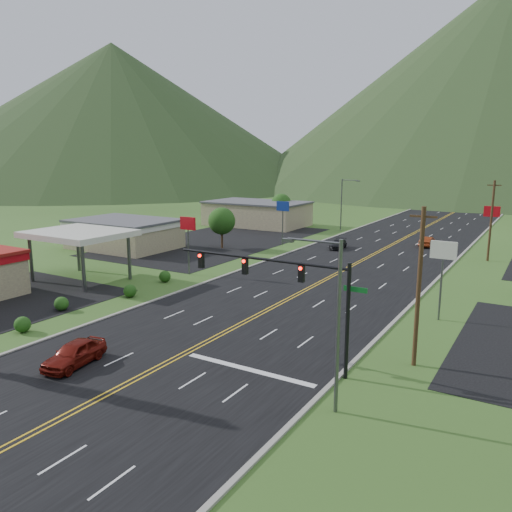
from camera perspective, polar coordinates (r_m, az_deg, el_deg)
The scene contains 21 objects.
ground at distance 26.94m, azimuth -25.30°, elevation -18.49°, with size 500.00×500.00×0.00m, color #2D4C1B.
road at distance 26.94m, azimuth -25.30°, elevation -18.49°, with size 20.00×460.00×0.04m, color black.
traffic_signal at distance 30.61m, azimuth 3.48°, elevation -3.02°, with size 13.10×0.43×7.00m.
streetlight_east at distance 25.28m, azimuth 8.75°, elevation -6.62°, with size 3.28×0.25×9.00m.
streetlight_west at distance 88.60m, azimuth 9.93°, elevation 6.21°, with size 3.28×0.25×9.00m.
gas_canopy at distance 54.96m, azimuth -19.59°, elevation 2.30°, with size 10.00×8.00×5.30m.
building_west_mid at distance 73.25m, azimuth -14.83°, elevation 2.65°, with size 14.40×10.40×4.10m.
building_west_far at distance 94.25m, azimuth 0.11°, elevation 4.90°, with size 18.40×11.40×4.50m.
pole_sign_west_a at distance 54.95m, azimuth -7.78°, elevation 3.04°, with size 2.00×0.18×6.40m.
pole_sign_west_b at distance 73.25m, azimuth 3.08°, elevation 5.21°, with size 2.00×0.18×6.40m.
pole_sign_east_a at distance 41.70m, azimuth 20.59°, elevation -0.24°, with size 2.00×0.18×6.40m.
pole_sign_east_b at distance 73.09m, azimuth 25.32°, elevation 4.12°, with size 2.00×0.18×6.40m.
tree_west_a at distance 70.57m, azimuth -3.94°, elevation 4.01°, with size 3.84×3.84×5.82m.
tree_west_b at distance 96.07m, azimuth 2.89°, elevation 5.98°, with size 3.84×3.84×5.82m.
utility_pole_a at distance 32.01m, azimuth 18.11°, elevation -3.31°, with size 1.60×0.28×10.00m.
utility_pole_b at distance 68.09m, azimuth 25.29°, elevation 3.72°, with size 1.60×0.28×10.00m.
mountain_n at distance 235.05m, azimuth 27.22°, elevation 17.43°, with size 220.00×220.00×85.00m, color #1E3216.
mountain_nw at distance 233.65m, azimuth -15.83°, elevation 15.18°, with size 190.00×190.00×60.00m, color #1E3216.
car_red_near at distance 33.70m, azimuth -20.04°, elevation -10.49°, with size 1.83×4.55×1.55m, color maroon.
car_dark_mid at distance 71.33m, azimuth 9.37°, elevation 1.32°, with size 1.78×4.37×1.27m, color black.
car_red_far at distance 76.19m, azimuth 18.95°, elevation 1.55°, with size 1.53×4.39×1.45m, color maroon.
Camera 1 is at (20.16, -12.31, 12.94)m, focal length 35.00 mm.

